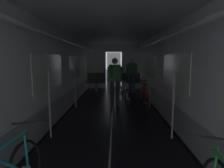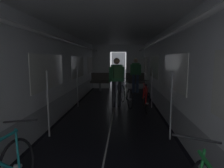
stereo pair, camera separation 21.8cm
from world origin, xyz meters
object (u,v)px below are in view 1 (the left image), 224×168
bicycle_white_in_aisle (124,95)px  bicycle_red (144,98)px  bench_seat_far_left (96,80)px  person_cyclist_aisle (115,78)px  person_standing_near_bench (132,73)px  bench_seat_far_right (131,80)px

bicycle_white_in_aisle → bicycle_red: bearing=-43.8°
bicycle_red → bicycle_white_in_aisle: bicycle_red is taller
bicycle_white_in_aisle → bench_seat_far_left: bearing=112.8°
bicycle_red → person_cyclist_aisle: bearing=160.8°
bench_seat_far_left → person_cyclist_aisle: bearing=-73.7°
person_cyclist_aisle → person_standing_near_bench: size_ratio=1.00×
person_cyclist_aisle → bench_seat_far_left: bearing=106.3°
bench_seat_far_right → bicycle_white_in_aisle: 3.14m
bench_seat_far_right → person_standing_near_bench: (0.00, -0.38, 0.41)m
person_cyclist_aisle → person_standing_near_bench: same height
bench_seat_far_right → person_cyclist_aisle: 3.49m
bicycle_red → person_standing_near_bench: 3.37m
bench_seat_far_left → bicycle_red: size_ratio=0.58×
bench_seat_far_right → bicycle_red: bench_seat_far_right is taller
bench_seat_far_right → person_cyclist_aisle: bearing=-103.7°
bench_seat_far_right → bicycle_white_in_aisle: (-0.50, -3.09, -0.18)m
bicycle_red → bicycle_white_in_aisle: 0.86m
bicycle_red → person_cyclist_aisle: (-0.94, 0.33, 0.63)m
bench_seat_far_right → person_cyclist_aisle: (-0.82, -3.36, 0.45)m
bench_seat_far_left → person_cyclist_aisle: size_ratio=0.58×
bench_seat_far_left → bench_seat_far_right: size_ratio=1.00×
bench_seat_far_right → bicycle_white_in_aisle: bench_seat_far_right is taller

